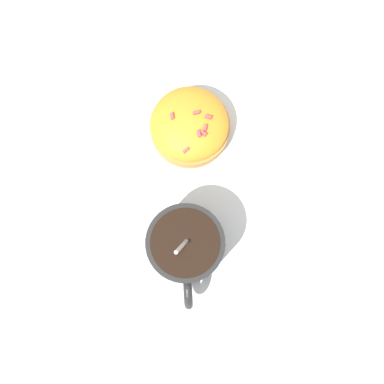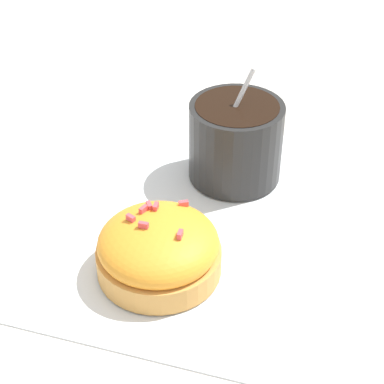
% 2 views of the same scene
% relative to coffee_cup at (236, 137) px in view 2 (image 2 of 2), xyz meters
% --- Properties ---
extents(ground_plane, '(3.00, 3.00, 0.00)m').
position_rel_coffee_cup_xyz_m(ground_plane, '(0.07, -0.01, -0.04)').
color(ground_plane, silver).
extents(paper_napkin, '(0.30, 0.28, 0.00)m').
position_rel_coffee_cup_xyz_m(paper_napkin, '(0.07, -0.01, -0.04)').
color(paper_napkin, white).
rests_on(paper_napkin, ground_plane).
extents(coffee_cup, '(0.11, 0.08, 0.10)m').
position_rel_coffee_cup_xyz_m(coffee_cup, '(0.00, 0.00, 0.00)').
color(coffee_cup, black).
rests_on(coffee_cup, paper_napkin).
extents(frosted_pastry, '(0.09, 0.09, 0.05)m').
position_rel_coffee_cup_xyz_m(frosted_pastry, '(0.14, -0.02, -0.02)').
color(frosted_pastry, '#D19347').
rests_on(frosted_pastry, paper_napkin).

